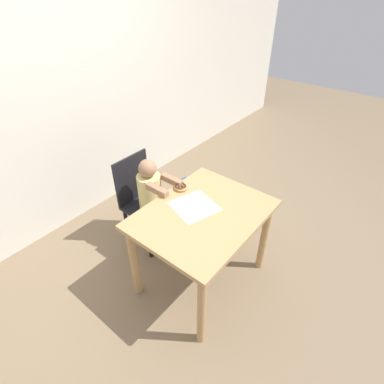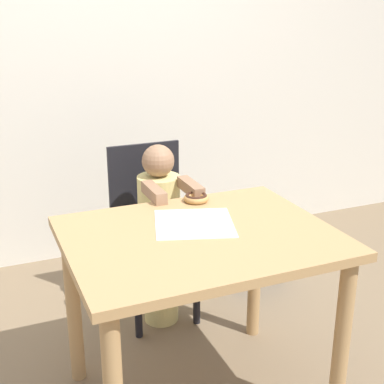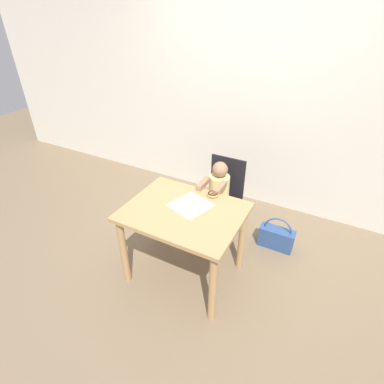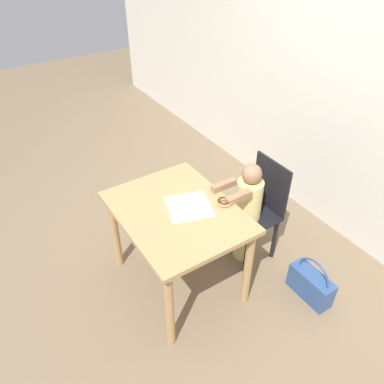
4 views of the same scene
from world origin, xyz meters
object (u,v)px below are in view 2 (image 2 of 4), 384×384
chair (153,231)px  child_figure (160,234)px  donut (196,198)px  handbag (252,263)px

chair → child_figure: 0.11m
donut → handbag: 0.94m
chair → handbag: bearing=4.6°
donut → chair: bearing=99.1°
child_figure → donut: size_ratio=8.68×
child_figure → chair: bearing=90.0°
chair → donut: chair is taller
chair → donut: size_ratio=8.26×
chair → child_figure: bearing=-90.0°
chair → handbag: 0.69m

